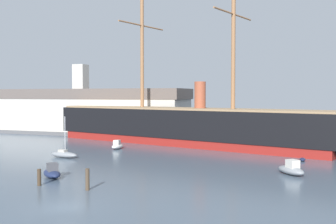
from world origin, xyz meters
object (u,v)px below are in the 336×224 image
Objects in this scene: motorboat_foreground_left at (52,172)px; motorboat_mid_right at (291,169)px; tall_ship at (184,125)px; mooring_piling_nearest at (39,177)px; dinghy_alongside_stern at (302,159)px; dinghy_far_left at (110,136)px; mooring_piling_left_pair at (87,179)px; dockside_warehouse_left at (92,111)px; sailboat_mid_left at (64,154)px; motorboat_alongside_bow at (117,146)px.

motorboat_mid_right is at bearing 24.14° from motorboat_foreground_left.
tall_ship reaches higher than mooring_piling_nearest.
motorboat_foreground_left reaches higher than dinghy_alongside_stern.
motorboat_foreground_left is 49.42m from dinghy_far_left.
tall_ship reaches higher than mooring_piling_left_pair.
motorboat_foreground_left is 0.94× the size of motorboat_mid_right.
motorboat_foreground_left is 1.90× the size of dinghy_far_left.
dockside_warehouse_left reaches higher than mooring_piling_left_pair.
tall_ship is 38.71m from motorboat_foreground_left.
tall_ship is 16.58× the size of motorboat_foreground_left.
tall_ship is at bearing -24.84° from dockside_warehouse_left.
dockside_warehouse_left reaches higher than dinghy_far_left.
sailboat_mid_left is (-12.79, -23.92, -3.37)m from tall_ship.
dinghy_alongside_stern is at bearing 15.45° from sailboat_mid_left.
mooring_piling_left_pair is (12.88, -31.72, 0.58)m from motorboat_alongside_bow.
dinghy_alongside_stern is (23.90, -13.78, -3.69)m from tall_ship.
motorboat_alongside_bow is 0.07× the size of dockside_warehouse_left.
dinghy_far_left is at bearing -34.52° from dockside_warehouse_left.
mooring_piling_left_pair is (15.90, -18.72, 0.61)m from sailboat_mid_left.
dinghy_far_left is (-17.04, 46.39, -0.38)m from motorboat_foreground_left.
motorboat_foreground_left reaches higher than motorboat_alongside_bow.
motorboat_mid_right is (27.66, 12.39, 0.04)m from motorboat_foreground_left.
motorboat_mid_right reaches higher than motorboat_foreground_left.
dockside_warehouse_left is (-25.63, 52.29, 5.25)m from motorboat_foreground_left.
dinghy_alongside_stern is 1.09× the size of mooring_piling_nearest.
tall_ship is at bearing 150.04° from dinghy_alongside_stern.
motorboat_foreground_left is 37.61m from dinghy_alongside_stern.
sailboat_mid_left is 35.89m from motorboat_mid_right.
motorboat_alongside_bow is (3.03, 13.00, 0.03)m from sailboat_mid_left.
dockside_warehouse_left is at bearing 155.16° from tall_ship.
motorboat_mid_right is (23.04, -25.90, -3.25)m from tall_ship.
tall_ship is 27.84m from dinghy_alongside_stern.
dockside_warehouse_left is (-20.48, 24.91, 5.30)m from motorboat_alongside_bow.
sailboat_mid_left reaches higher than dinghy_far_left.
tall_ship is at bearing -20.50° from dinghy_far_left.
dinghy_far_left is at bearing 159.50° from tall_ship.
sailboat_mid_left is at bearing -74.52° from dinghy_far_left.
sailboat_mid_left is 24.57m from mooring_piling_left_pair.
motorboat_alongside_bow is 1.78× the size of mooring_piling_left_pair.
mooring_piling_nearest reaches higher than dinghy_far_left.
dinghy_alongside_stern is (0.86, 12.12, -0.45)m from motorboat_mid_right.
dinghy_alongside_stern is at bearing -25.65° from dinghy_far_left.
motorboat_mid_right is 2.33× the size of dinghy_alongside_stern.
mooring_piling_left_pair reaches higher than dinghy_alongside_stern.
tall_ship is 33.38m from dockside_warehouse_left.
mooring_piling_nearest is (-3.20, -42.59, -2.99)m from tall_ship.
dinghy_far_left is at bearing 110.18° from motorboat_foreground_left.
dockside_warehouse_left is at bearing 129.42° from motorboat_alongside_bow.
motorboat_mid_right is 66.77m from dockside_warehouse_left.
motorboat_alongside_bow is 1.76× the size of dinghy_far_left.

